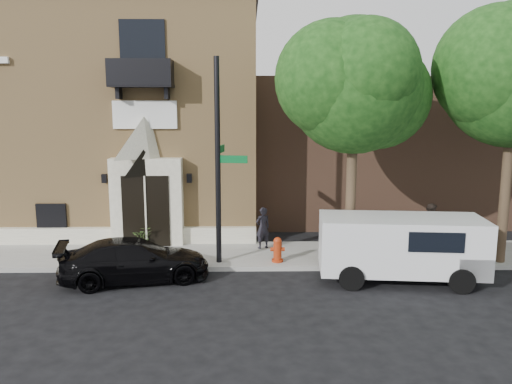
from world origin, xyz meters
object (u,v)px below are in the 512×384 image
at_px(cargo_van, 407,246).
at_px(pedestrian_far, 431,226).
at_px(fire_hydrant, 278,250).
at_px(pedestrian_near, 263,228).
at_px(dumpster, 393,243).
at_px(black_sedan, 135,260).
at_px(street_sign, 219,162).

height_order(cargo_van, pedestrian_far, cargo_van).
relative_size(fire_hydrant, pedestrian_near, 0.55).
relative_size(cargo_van, dumpster, 2.93).
distance_m(cargo_van, fire_hydrant, 4.09).
distance_m(cargo_van, pedestrian_near, 5.22).
distance_m(black_sedan, dumpster, 8.40).
bearing_deg(fire_hydrant, pedestrian_far, 14.67).
bearing_deg(street_sign, fire_hydrant, 8.72).
height_order(black_sedan, fire_hydrant, black_sedan).
height_order(black_sedan, dumpster, black_sedan).
bearing_deg(pedestrian_far, cargo_van, 166.83).
distance_m(dumpster, pedestrian_far, 2.12).
height_order(street_sign, dumpster, street_sign).
height_order(fire_hydrant, dumpster, dumpster).
bearing_deg(fire_hydrant, pedestrian_near, 105.53).
bearing_deg(dumpster, cargo_van, -89.67).
distance_m(fire_hydrant, dumpster, 3.89).
xyz_separation_m(black_sedan, pedestrian_far, (9.97, 2.78, 0.33)).
xyz_separation_m(cargo_van, pedestrian_far, (1.81, 2.95, -0.12)).
xyz_separation_m(street_sign, pedestrian_far, (7.49, 1.44, -2.49)).
xyz_separation_m(pedestrian_near, pedestrian_far, (6.03, -0.12, 0.07)).
xyz_separation_m(fire_hydrant, pedestrian_near, (-0.44, 1.58, 0.35)).
xyz_separation_m(black_sedan, pedestrian_near, (3.94, 2.90, 0.26)).
relative_size(black_sedan, street_sign, 0.67).
relative_size(street_sign, dumpster, 3.87).
bearing_deg(dumpster, pedestrian_near, 166.55).
bearing_deg(black_sedan, dumpster, -92.50).
xyz_separation_m(cargo_van, pedestrian_near, (-4.21, 3.07, -0.19)).
relative_size(dumpster, pedestrian_far, 1.03).
distance_m(black_sedan, fire_hydrant, 4.57).
relative_size(fire_hydrant, pedestrian_far, 0.50).
height_order(cargo_van, dumpster, cargo_van).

